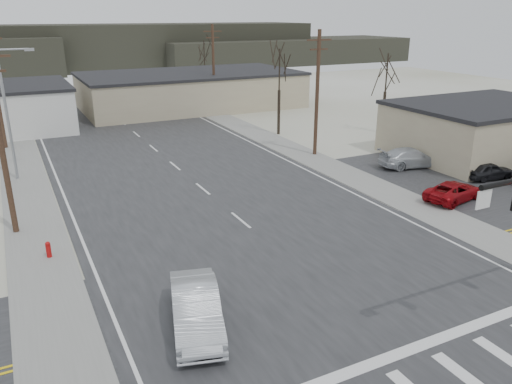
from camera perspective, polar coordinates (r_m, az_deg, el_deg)
ground at (r=22.22m, az=7.18°, el=-10.51°), size 140.00×140.00×0.00m
main_road at (r=34.52m, az=-6.68°, el=0.82°), size 18.00×110.00×0.05m
cross_road at (r=22.21m, az=7.18°, el=-10.47°), size 90.00×10.00×0.04m
parking_lot at (r=39.48m, az=26.96°, el=1.18°), size 18.00×20.00×0.03m
sidewalk_left at (r=37.46m, az=-24.83°, el=0.61°), size 3.00×90.00×0.06m
sidewalk_right at (r=43.24m, az=4.26°, el=4.80°), size 3.00×90.00×0.06m
fire_hydrant at (r=26.08m, az=-22.63°, el=-6.08°), size 0.24×0.24×0.87m
building_right_far at (r=63.99m, az=-7.45°, el=11.51°), size 26.30×14.30×4.30m
building_lot at (r=45.57m, az=24.49°, el=6.61°), size 14.30×10.30×4.30m
upole_left_b at (r=28.40m, az=-27.24°, el=5.53°), size 2.20×0.30×10.00m
upole_right_a at (r=41.01m, az=7.01°, el=11.31°), size 2.20×0.30×10.00m
upole_right_b at (r=60.43m, az=-4.88°, el=14.06°), size 2.20×0.30×10.00m
streetlight_main at (r=38.25m, az=-26.39°, el=8.62°), size 2.40×0.25×9.00m
tree_right_mid at (r=48.21m, az=2.69°, el=13.52°), size 3.74×3.74×8.33m
tree_right_far at (r=72.80m, az=-5.93°, el=15.27°), size 3.52×3.52×7.84m
tree_lot at (r=50.46m, az=14.70°, el=12.80°), size 3.52×3.52×7.84m
hill_center at (r=114.95m, az=-14.16°, el=15.87°), size 80.00×18.00×9.00m
hill_right at (r=122.39m, az=3.36°, el=15.79°), size 60.00×18.00×5.50m
sedan_crossing at (r=19.04m, az=-6.87°, el=-13.11°), size 2.94×5.20×1.62m
car_far_a at (r=66.40m, az=-17.04°, el=9.99°), size 3.44×5.92×1.61m
car_far_b at (r=73.18m, az=-23.24°, el=10.05°), size 3.18×4.65×1.47m
car_parked_red at (r=33.59m, az=21.63°, el=0.07°), size 4.60×2.80×1.19m
car_parked_dark_a at (r=38.94m, az=25.09°, el=2.21°), size 3.78×1.94×1.23m
car_parked_silver at (r=39.90m, az=17.34°, el=3.77°), size 5.34×3.01×1.46m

